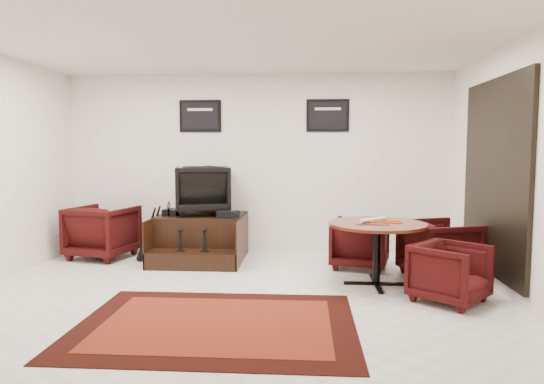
# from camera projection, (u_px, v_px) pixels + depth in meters

# --- Properties ---
(ground) EXTENTS (6.00, 6.00, 0.00)m
(ground) POSITION_uv_depth(u_px,v_px,m) (235.00, 299.00, 5.29)
(ground) COLOR white
(ground) RESTS_ON ground
(room_shell) EXTENTS (6.02, 5.02, 2.81)m
(room_shell) POSITION_uv_depth(u_px,v_px,m) (273.00, 135.00, 5.23)
(room_shell) COLOR white
(room_shell) RESTS_ON ground
(area_rug) EXTENTS (2.58, 1.93, 0.01)m
(area_rug) POSITION_uv_depth(u_px,v_px,m) (216.00, 324.00, 4.50)
(area_rug) COLOR black
(area_rug) RESTS_ON ground
(shine_podium) EXTENTS (1.27, 1.31, 0.66)m
(shine_podium) POSITION_uv_depth(u_px,v_px,m) (201.00, 239.00, 7.19)
(shine_podium) COLOR black
(shine_podium) RESTS_ON ground
(shine_chair) EXTENTS (0.94, 0.90, 0.81)m
(shine_chair) POSITION_uv_depth(u_px,v_px,m) (203.00, 187.00, 7.26)
(shine_chair) COLOR black
(shine_chair) RESTS_ON shine_podium
(shoes_pair) EXTENTS (0.23, 0.27, 0.10)m
(shoes_pair) POSITION_uv_depth(u_px,v_px,m) (172.00, 212.00, 7.16)
(shoes_pair) COLOR black
(shoes_pair) RESTS_ON shine_podium
(polish_kit) EXTENTS (0.32, 0.24, 0.10)m
(polish_kit) POSITION_uv_depth(u_px,v_px,m) (228.00, 214.00, 6.88)
(polish_kit) COLOR black
(polish_kit) RESTS_ON shine_podium
(umbrella_black) EXTENTS (0.31, 0.12, 0.82)m
(umbrella_black) POSITION_uv_depth(u_px,v_px,m) (147.00, 233.00, 7.01)
(umbrella_black) COLOR black
(umbrella_black) RESTS_ON ground
(umbrella_hooked) EXTENTS (0.31, 0.12, 0.83)m
(umbrella_hooked) POSITION_uv_depth(u_px,v_px,m) (152.00, 231.00, 7.20)
(umbrella_hooked) COLOR black
(umbrella_hooked) RESTS_ON ground
(armchair_side) EXTENTS (1.00, 0.96, 0.87)m
(armchair_side) POSITION_uv_depth(u_px,v_px,m) (103.00, 229.00, 7.27)
(armchair_side) COLOR black
(armchair_side) RESTS_ON ground
(meeting_table) EXTENTS (1.15, 1.15, 0.76)m
(meeting_table) POSITION_uv_depth(u_px,v_px,m) (377.00, 230.00, 5.77)
(meeting_table) COLOR #4C150A
(meeting_table) RESTS_ON ground
(table_chair_back) EXTENTS (0.88, 0.85, 0.75)m
(table_chair_back) POSITION_uv_depth(u_px,v_px,m) (360.00, 240.00, 6.66)
(table_chair_back) COLOR black
(table_chair_back) RESTS_ON ground
(table_chair_window) EXTENTS (0.95, 0.98, 0.81)m
(table_chair_window) POSITION_uv_depth(u_px,v_px,m) (440.00, 246.00, 6.13)
(table_chair_window) COLOR black
(table_chair_window) RESTS_ON ground
(table_chair_corner) EXTENTS (0.92, 0.93, 0.70)m
(table_chair_corner) POSITION_uv_depth(u_px,v_px,m) (450.00, 270.00, 5.15)
(table_chair_corner) COLOR black
(table_chair_corner) RESTS_ON ground
(paper_roll) EXTENTS (0.36, 0.31, 0.05)m
(paper_roll) POSITION_uv_depth(u_px,v_px,m) (373.00, 220.00, 5.84)
(paper_roll) COLOR silver
(paper_roll) RESTS_ON meeting_table
(table_clutter) EXTENTS (0.57, 0.30, 0.01)m
(table_clutter) POSITION_uv_depth(u_px,v_px,m) (380.00, 222.00, 5.76)
(table_clutter) COLOR orange
(table_clutter) RESTS_ON meeting_table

